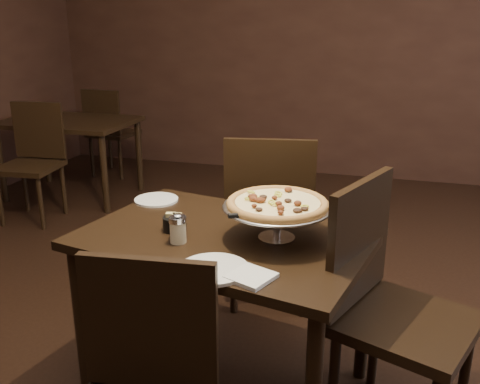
# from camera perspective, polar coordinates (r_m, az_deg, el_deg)

# --- Properties ---
(room) EXTENTS (6.04, 7.04, 2.84)m
(room) POSITION_cam_1_polar(r_m,az_deg,el_deg) (2.02, 2.00, 13.27)
(room) COLOR black
(room) RESTS_ON ground
(dining_table) EXTENTS (1.29, 0.99, 0.72)m
(dining_table) POSITION_cam_1_polar(r_m,az_deg,el_deg) (2.24, -1.59, -6.78)
(dining_table) COLOR black
(dining_table) RESTS_ON ground
(background_table) EXTENTS (1.12, 0.75, 0.70)m
(background_table) POSITION_cam_1_polar(r_m,az_deg,el_deg) (5.01, -17.75, 6.30)
(background_table) COLOR black
(background_table) RESTS_ON ground
(pizza_stand) EXTENTS (0.44, 0.44, 0.18)m
(pizza_stand) POSITION_cam_1_polar(r_m,az_deg,el_deg) (2.11, 4.01, -1.31)
(pizza_stand) COLOR silver
(pizza_stand) RESTS_ON dining_table
(parmesan_shaker) EXTENTS (0.07, 0.07, 0.12)m
(parmesan_shaker) POSITION_cam_1_polar(r_m,az_deg,el_deg) (2.12, -6.64, -3.93)
(parmesan_shaker) COLOR beige
(parmesan_shaker) RESTS_ON dining_table
(pepper_flake_shaker) EXTENTS (0.06, 0.06, 0.11)m
(pepper_flake_shaker) POSITION_cam_1_polar(r_m,az_deg,el_deg) (2.16, -6.57, -3.70)
(pepper_flake_shaker) COLOR maroon
(pepper_flake_shaker) RESTS_ON dining_table
(packet_caddy) EXTENTS (0.10, 0.10, 0.08)m
(packet_caddy) POSITION_cam_1_polar(r_m,az_deg,el_deg) (2.25, -7.01, -3.30)
(packet_caddy) COLOR black
(packet_caddy) RESTS_ON dining_table
(napkin_stack) EXTENTS (0.18, 0.18, 0.01)m
(napkin_stack) POSITION_cam_1_polar(r_m,az_deg,el_deg) (1.85, 1.18, -9.02)
(napkin_stack) COLOR silver
(napkin_stack) RESTS_ON dining_table
(plate_left) EXTENTS (0.21, 0.21, 0.01)m
(plate_left) POSITION_cam_1_polar(r_m,az_deg,el_deg) (2.62, -8.91, -0.82)
(plate_left) COLOR white
(plate_left) RESTS_ON dining_table
(plate_near) EXTENTS (0.25, 0.25, 0.01)m
(plate_near) POSITION_cam_1_polar(r_m,az_deg,el_deg) (1.90, -2.83, -8.21)
(plate_near) COLOR white
(plate_near) RESTS_ON dining_table
(serving_spatula) EXTENTS (0.17, 0.17, 0.02)m
(serving_spatula) POSITION_cam_1_polar(r_m,az_deg,el_deg) (2.00, 0.59, -2.54)
(serving_spatula) COLOR silver
(serving_spatula) RESTS_ON pizza_stand
(chair_far) EXTENTS (0.54, 0.54, 1.00)m
(chair_far) POSITION_cam_1_polar(r_m,az_deg,el_deg) (2.92, 3.22, -2.49)
(chair_far) COLOR black
(chair_far) RESTS_ON ground
(chair_side) EXTENTS (0.61, 0.61, 1.00)m
(chair_side) POSITION_cam_1_polar(r_m,az_deg,el_deg) (2.14, 15.47, -11.16)
(chair_side) COLOR black
(chair_side) RESTS_ON ground
(bg_chair_far) EXTENTS (0.44, 0.44, 0.89)m
(bg_chair_far) POSITION_cam_1_polar(r_m,az_deg,el_deg) (5.60, -13.77, 6.56)
(bg_chair_far) COLOR black
(bg_chair_far) RESTS_ON ground
(bg_chair_near) EXTENTS (0.47, 0.47, 0.93)m
(bg_chair_near) POSITION_cam_1_polar(r_m,az_deg,el_deg) (4.57, -21.20, 3.49)
(bg_chair_near) COLOR black
(bg_chair_near) RESTS_ON ground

